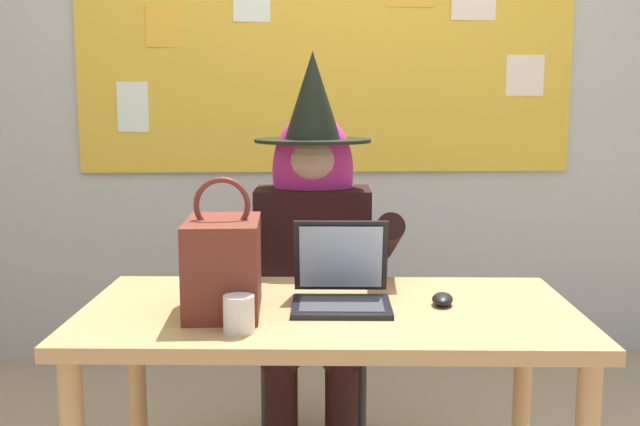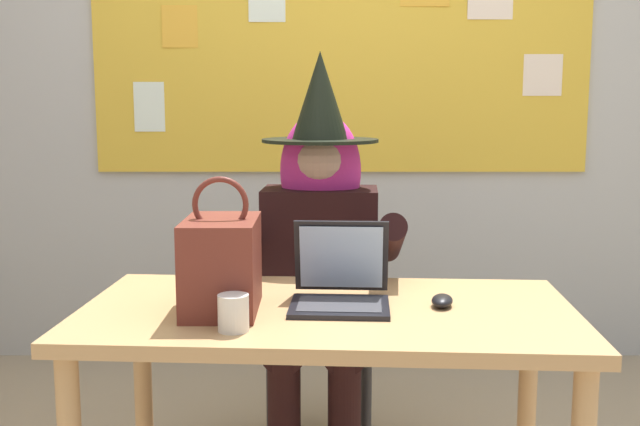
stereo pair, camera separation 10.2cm
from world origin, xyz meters
name	(u,v)px [view 1 (the left image)]	position (x,y,z in m)	size (l,w,h in m)	color
wall_back_bulletin	(326,70)	(0.00, 1.69, 1.44)	(5.59, 1.87, 2.86)	#B2B2AD
desk_main	(329,337)	(-0.09, 0.01, 0.63)	(1.44, 0.83, 0.72)	tan
chair_at_desk	(313,307)	(-0.10, 0.74, 0.51)	(0.43, 0.43, 0.91)	#2D3347
person_costumed	(313,238)	(-0.11, 0.62, 0.80)	(0.61, 0.69, 1.47)	black
laptop	(341,286)	(-0.05, 0.04, 0.77)	(0.30, 0.31, 0.23)	black
computer_mouse	(442,299)	(0.24, 0.02, 0.73)	(0.06, 0.10, 0.03)	black
handbag	(223,265)	(-0.38, -0.03, 0.85)	(0.20, 0.30, 0.38)	maroon
coffee_mug	(239,314)	(-0.33, -0.21, 0.76)	(0.08, 0.08, 0.10)	silver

